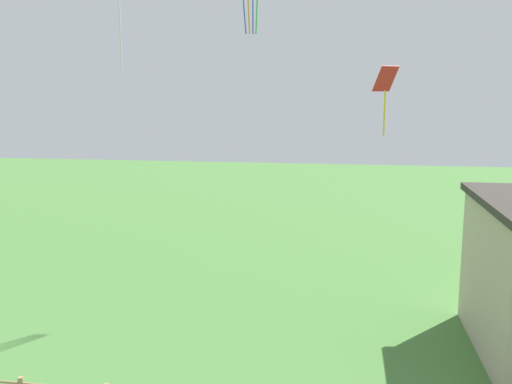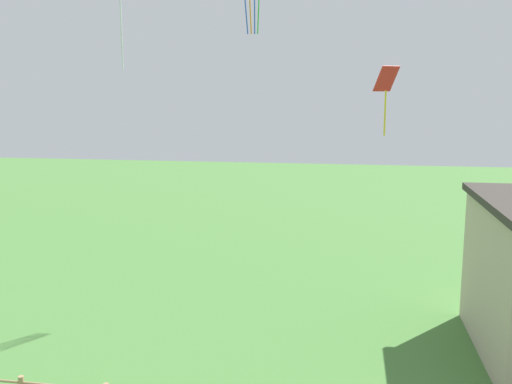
{
  "view_description": "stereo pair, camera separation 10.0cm",
  "coord_description": "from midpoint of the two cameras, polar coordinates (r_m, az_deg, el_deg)",
  "views": [
    {
      "loc": [
        2.22,
        -6.8,
        8.07
      ],
      "look_at": [
        0.0,
        7.32,
        5.61
      ],
      "focal_mm": 40.0,
      "sensor_mm": 36.0,
      "label": 1
    },
    {
      "loc": [
        2.32,
        -6.78,
        8.07
      ],
      "look_at": [
        0.0,
        7.32,
        5.61
      ],
      "focal_mm": 40.0,
      "sensor_mm": 36.0,
      "label": 2
    }
  ],
  "objects": [
    {
      "name": "kite_red_diamond",
      "position": [
        16.69,
        12.63,
        10.17
      ],
      "size": [
        0.74,
        0.7,
        1.94
      ],
      "color": "red"
    }
  ]
}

